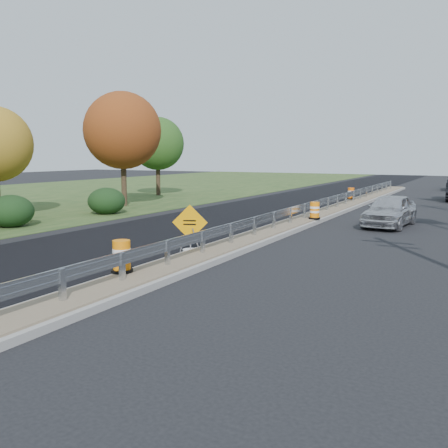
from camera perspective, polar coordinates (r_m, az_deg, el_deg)
The scene contains 14 objects.
ground at distance 17.86m, azimuth 0.83°, elevation -2.89°, with size 140.00×140.00×0.00m, color black.
grass_verge_near at distance 41.13m, azimuth -23.26°, elevation 2.66°, with size 30.00×120.00×0.03m, color #2A461E.
milled_overlay at distance 28.65m, azimuth 2.15°, elevation 1.23°, with size 7.20×120.00×0.01m, color black.
median at distance 25.14m, azimuth 9.20°, elevation 0.43°, with size 1.60×55.00×0.23m.
guardrail at distance 26.01m, azimuth 9.95°, elevation 2.03°, with size 0.10×46.15×0.72m.
hedge_mid at distance 25.12m, azimuth -23.19°, elevation 1.37°, with size 2.09×2.09×1.52m, color black.
hedge_north at distance 28.90m, azimuth -13.28°, elevation 2.59°, with size 2.09×2.09×1.52m, color black.
tree_near_red at distance 33.16m, azimuth -11.52°, elevation 10.41°, with size 4.95×4.95×7.35m.
tree_near_back at distance 41.31m, azimuth -7.61°, elevation 9.08°, with size 4.29×4.29×6.37m.
caution_sign at distance 17.08m, azimuth -3.90°, elevation -1.96°, with size 1.14×0.51×1.68m.
barrel_median_near at distance 13.64m, azimuth -11.61°, elevation -3.71°, with size 0.59×0.59×0.87m.
barrel_median_mid at distance 24.76m, azimuth 10.32°, elevation 1.50°, with size 0.57×0.57×0.83m.
barrel_median_far at distance 36.22m, azimuth 14.31°, elevation 3.38°, with size 0.55×0.55×0.81m.
car_silver at distance 24.66m, azimuth 18.43°, elevation 1.50°, with size 1.80×4.46×1.52m, color silver.
Camera 1 is at (8.02, -15.60, 3.37)m, focal length 40.00 mm.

